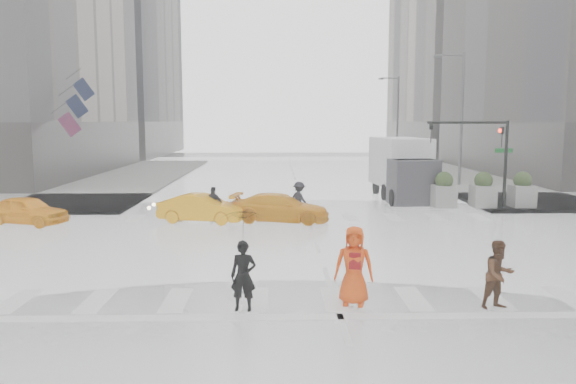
{
  "coord_description": "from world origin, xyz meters",
  "views": [
    {
      "loc": [
        -1.47,
        -19.73,
        4.5
      ],
      "look_at": [
        -1.01,
        2.0,
        1.73
      ],
      "focal_mm": 35.0,
      "sensor_mm": 36.0,
      "label": 1
    }
  ],
  "objects_px": {
    "taxi_front": "(27,210)",
    "traffic_signal_pole": "(486,147)",
    "box_truck": "(403,167)",
    "taxi_mid": "(202,208)",
    "pedestrian_brown": "(499,275)",
    "pedestrian_orange": "(354,266)"
  },
  "relations": [
    {
      "from": "pedestrian_brown",
      "to": "pedestrian_orange",
      "type": "xyz_separation_m",
      "value": [
        -3.43,
        0.38,
        0.14
      ]
    },
    {
      "from": "taxi_front",
      "to": "box_truck",
      "type": "height_order",
      "value": "box_truck"
    },
    {
      "from": "traffic_signal_pole",
      "to": "taxi_front",
      "type": "relative_size",
      "value": 1.23
    },
    {
      "from": "taxi_front",
      "to": "taxi_mid",
      "type": "bearing_deg",
      "value": -68.94
    },
    {
      "from": "pedestrian_orange",
      "to": "taxi_mid",
      "type": "relative_size",
      "value": 0.51
    },
    {
      "from": "taxi_front",
      "to": "box_truck",
      "type": "distance_m",
      "value": 19.56
    },
    {
      "from": "box_truck",
      "to": "taxi_mid",
      "type": "bearing_deg",
      "value": -151.95
    },
    {
      "from": "pedestrian_brown",
      "to": "box_truck",
      "type": "height_order",
      "value": "box_truck"
    },
    {
      "from": "taxi_front",
      "to": "traffic_signal_pole",
      "type": "bearing_deg",
      "value": -62.42
    },
    {
      "from": "traffic_signal_pole",
      "to": "box_truck",
      "type": "relative_size",
      "value": 0.68
    },
    {
      "from": "pedestrian_orange",
      "to": "taxi_mid",
      "type": "xyz_separation_m",
      "value": [
        -5.18,
        11.33,
        -0.35
      ]
    },
    {
      "from": "pedestrian_brown",
      "to": "box_truck",
      "type": "relative_size",
      "value": 0.25
    },
    {
      "from": "traffic_signal_pole",
      "to": "box_truck",
      "type": "height_order",
      "value": "traffic_signal_pole"
    },
    {
      "from": "taxi_mid",
      "to": "box_truck",
      "type": "bearing_deg",
      "value": -42.93
    },
    {
      "from": "pedestrian_orange",
      "to": "taxi_front",
      "type": "distance_m",
      "value": 16.83
    },
    {
      "from": "traffic_signal_pole",
      "to": "taxi_mid",
      "type": "distance_m",
      "value": 14.34
    },
    {
      "from": "traffic_signal_pole",
      "to": "pedestrian_orange",
      "type": "relative_size",
      "value": 2.3
    },
    {
      "from": "traffic_signal_pole",
      "to": "pedestrian_brown",
      "type": "height_order",
      "value": "traffic_signal_pole"
    },
    {
      "from": "taxi_front",
      "to": "taxi_mid",
      "type": "height_order",
      "value": "taxi_mid"
    },
    {
      "from": "taxi_front",
      "to": "box_truck",
      "type": "xyz_separation_m",
      "value": [
        18.08,
        7.35,
        1.25
      ]
    },
    {
      "from": "taxi_front",
      "to": "taxi_mid",
      "type": "relative_size",
      "value": 0.95
    },
    {
      "from": "taxi_mid",
      "to": "pedestrian_brown",
      "type": "bearing_deg",
      "value": -130.27
    }
  ]
}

